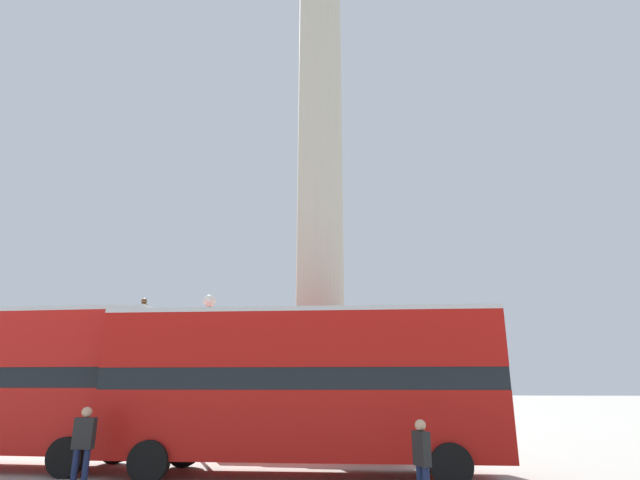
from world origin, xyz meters
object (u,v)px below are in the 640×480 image
object	(u,v)px
equestrian_statue	(135,395)
street_lamp	(206,362)
bus_a	(303,382)
pedestrian_by_plinth	(422,460)
pedestrian_near_lamp	(83,442)
monument_column	(320,233)

from	to	relation	value
equestrian_statue	street_lamp	distance (m)	8.13
bus_a	pedestrian_by_plinth	bearing A→B (deg)	-52.63
bus_a	pedestrian_near_lamp	world-z (taller)	bus_a
equestrian_statue	pedestrian_near_lamp	distance (m)	11.96
bus_a	equestrian_statue	world-z (taller)	equestrian_statue
monument_column	pedestrian_near_lamp	distance (m)	11.69
pedestrian_near_lamp	pedestrian_by_plinth	world-z (taller)	pedestrian_near_lamp
equestrian_statue	pedestrian_by_plinth	size ratio (longest dim) A/B	3.83
pedestrian_near_lamp	monument_column	bearing A→B (deg)	56.79
monument_column	street_lamp	size ratio (longest dim) A/B	4.63
monument_column	equestrian_statue	xyz separation A→B (m)	(-8.95, 3.18, -6.49)
monument_column	pedestrian_by_plinth	world-z (taller)	monument_column
equestrian_statue	pedestrian_by_plinth	world-z (taller)	equestrian_statue
monument_column	street_lamp	bearing A→B (deg)	-142.04
equestrian_statue	street_lamp	bearing A→B (deg)	-34.35
bus_a	pedestrian_near_lamp	distance (m)	5.50
equestrian_statue	street_lamp	world-z (taller)	equestrian_statue
equestrian_statue	pedestrian_near_lamp	size ratio (longest dim) A/B	3.50
equestrian_statue	pedestrian_near_lamp	world-z (taller)	equestrian_statue
street_lamp	pedestrian_by_plinth	distance (m)	9.34
pedestrian_by_plinth	monument_column	bearing A→B (deg)	173.89
monument_column	bus_a	distance (m)	8.14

